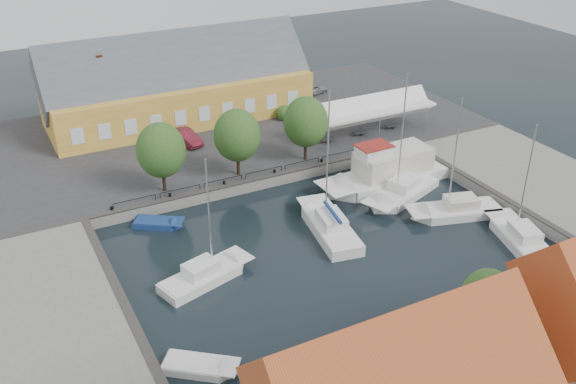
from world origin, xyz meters
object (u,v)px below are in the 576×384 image
object	(u,v)px
east_boat_a	(402,194)
car_red	(186,137)
east_boat_c	(521,240)
tent_canopy	(370,110)
trawler	(387,173)
east_boat_b	(456,212)
launch_nw	(158,225)
center_sailboat	(329,228)
launch_sw	(199,369)
warehouse	(172,88)
west_boat_c	(205,277)
car_silver	(313,89)

from	to	relation	value
east_boat_a	car_red	bearing A→B (deg)	127.82
east_boat_c	car_red	bearing A→B (deg)	121.45
tent_canopy	car_red	distance (m)	19.09
car_red	trawler	distance (m)	20.62
car_red	east_boat_b	size ratio (longest dim) A/B	0.39
launch_nw	center_sailboat	bearing A→B (deg)	-31.74
car_red	east_boat_a	size ratio (longest dim) A/B	0.36
east_boat_a	launch_sw	distance (m)	26.61
warehouse	center_sailboat	bearing A→B (deg)	-82.41
east_boat_c	launch_nw	distance (m)	29.08
east_boat_c	west_boat_c	bearing A→B (deg)	164.01
tent_canopy	trawler	bearing A→B (deg)	-113.68
trawler	east_boat_b	size ratio (longest dim) A/B	1.16
east_boat_c	warehouse	bearing A→B (deg)	114.17
east_boat_a	east_boat_b	world-z (taller)	east_boat_a
car_silver	launch_nw	world-z (taller)	car_silver
trawler	launch_sw	distance (m)	28.22
east_boat_c	launch_sw	size ratio (longest dim) A/B	2.22
car_red	east_boat_a	distance (m)	22.57
tent_canopy	trawler	distance (m)	9.80
car_silver	east_boat_b	bearing A→B (deg)	160.59
center_sailboat	east_boat_c	xyz separation A→B (m)	(12.44, -8.37, -0.10)
tent_canopy	launch_sw	bearing A→B (deg)	-139.74
trawler	east_boat_b	distance (m)	7.84
car_red	east_boat_a	world-z (taller)	east_boat_a
trawler	east_boat_a	bearing A→B (deg)	-95.74
warehouse	car_silver	world-z (taller)	warehouse
car_red	west_boat_c	world-z (taller)	west_boat_c
east_boat_c	center_sailboat	bearing A→B (deg)	146.07
car_red	east_boat_c	size ratio (longest dim) A/B	0.42
east_boat_b	east_boat_c	distance (m)	6.00
launch_sw	launch_nw	distance (m)	17.48
car_red	east_boat_a	xyz separation A→B (m)	(13.81, -17.79, -1.45)
car_silver	trawler	distance (m)	22.46
warehouse	car_red	size ratio (longest dim) A/B	6.58
trawler	launch_sw	bearing A→B (deg)	-148.19
west_boat_c	launch_nw	bearing A→B (deg)	94.32
center_sailboat	east_boat_c	distance (m)	15.00
car_silver	trawler	xyz separation A→B (m)	(-4.57, -21.98, -0.65)
car_silver	east_boat_b	distance (m)	29.74
car_red	east_boat_c	distance (m)	33.37
tent_canopy	east_boat_a	world-z (taller)	east_boat_a
car_silver	launch_sw	bearing A→B (deg)	128.17
car_red	launch_sw	xyz separation A→B (m)	(-9.88, -29.91, -1.63)
tent_canopy	center_sailboat	size ratio (longest dim) A/B	1.14
warehouse	launch_sw	world-z (taller)	warehouse
center_sailboat	west_boat_c	xyz separation A→B (m)	(-11.30, -1.57, -0.10)
tent_canopy	east_boat_a	bearing A→B (deg)	-109.64
car_red	launch_nw	bearing A→B (deg)	-131.86
center_sailboat	east_boat_b	bearing A→B (deg)	-13.14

